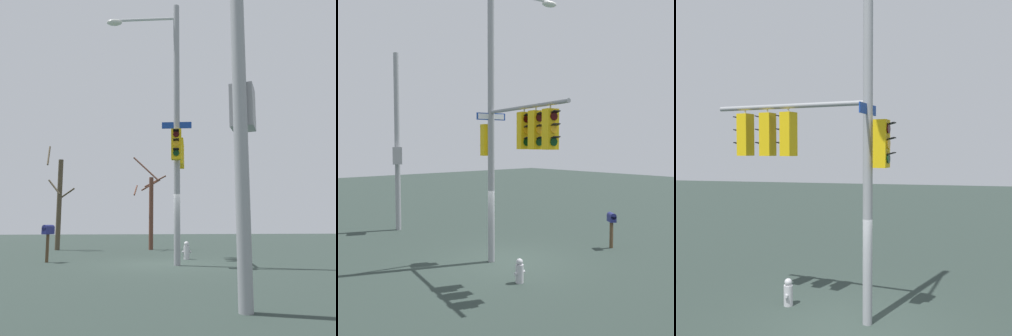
# 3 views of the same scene
# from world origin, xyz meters

# --- Properties ---
(ground_plane) EXTENTS (80.00, 80.00, 0.00)m
(ground_plane) POSITION_xyz_m (0.00, 0.00, 0.00)
(ground_plane) COLOR #2A3732
(main_signal_pole_assembly) EXTENTS (3.55, 4.81, 9.85)m
(main_signal_pole_assembly) POSITION_xyz_m (0.46, 0.60, 4.99)
(main_signal_pole_assembly) COLOR gray
(main_signal_pole_assembly) RESTS_ON ground
(fire_hydrant) EXTENTS (0.38, 0.24, 0.73)m
(fire_hydrant) POSITION_xyz_m (1.09, 1.84, 0.34)
(fire_hydrant) COLOR #B2B2B7
(fire_hydrant) RESTS_ON ground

